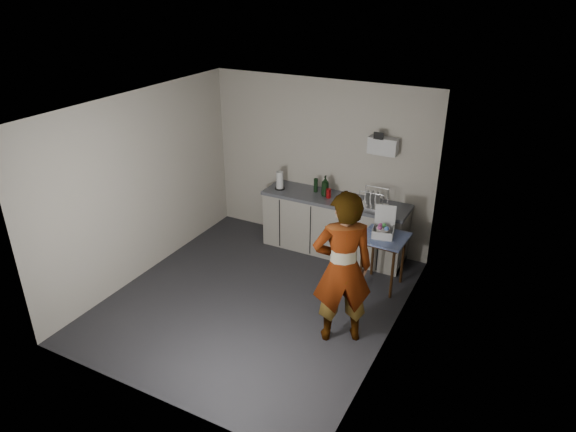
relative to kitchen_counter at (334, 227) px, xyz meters
The scene contains 15 objects.
ground 1.80m from the kitchen_counter, 103.24° to the right, with size 4.00×4.00×0.00m, color #252529.
wall_back 1.00m from the kitchen_counter, 144.05° to the left, with size 3.60×0.02×2.60m, color beige.
wall_right 2.36m from the kitchen_counter, 50.73° to the right, with size 0.02×4.00×2.60m, color beige.
wall_left 2.91m from the kitchen_counter, 142.18° to the right, with size 0.02×4.00×2.60m, color beige.
ceiling 2.78m from the kitchen_counter, 103.24° to the right, with size 3.60×4.00×0.01m, color white.
kitchen_counter is the anchor object (origin of this frame).
wall_shelf 1.47m from the kitchen_counter, 20.15° to the left, with size 0.42×0.18×0.37m.
side_table 1.16m from the kitchen_counter, 31.77° to the right, with size 0.61×0.61×0.77m.
standing_man 2.16m from the kitchen_counter, 65.14° to the right, with size 0.69×0.45×1.89m, color #B2A593.
soap_bottle 0.67m from the kitchen_counter, behind, with size 0.12×0.12×0.32m, color black.
soda_can 0.56m from the kitchen_counter, 158.58° to the right, with size 0.07×0.07×0.14m, color red.
dark_bottle 0.70m from the kitchen_counter, 167.06° to the left, with size 0.06×0.06×0.21m, color black.
paper_towel 1.10m from the kitchen_counter, behind, with size 0.16×0.16×0.28m.
dish_rack 0.81m from the kitchen_counter, ahead, with size 0.38×0.28×0.26m.
bakery_box 1.17m from the kitchen_counter, 31.38° to the right, with size 0.33×0.34×0.39m.
Camera 1 is at (3.04, -4.89, 3.95)m, focal length 32.00 mm.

